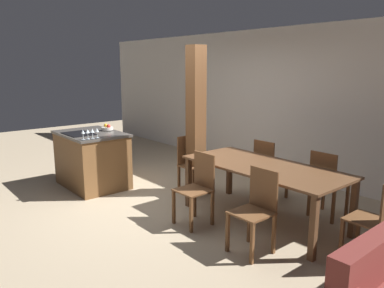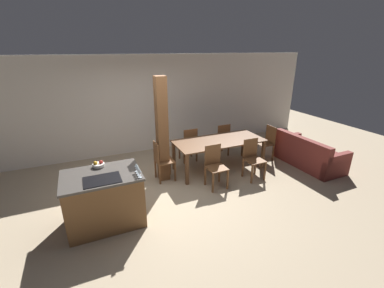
# 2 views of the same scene
# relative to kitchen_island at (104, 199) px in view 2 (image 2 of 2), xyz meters

# --- Properties ---
(ground_plane) EXTENTS (16.00, 16.00, 0.00)m
(ground_plane) POSITION_rel_kitchen_island_xyz_m (1.29, 0.42, -0.47)
(ground_plane) COLOR tan
(wall_back) EXTENTS (11.20, 0.08, 2.70)m
(wall_back) POSITION_rel_kitchen_island_xyz_m (1.29, 3.06, 0.88)
(wall_back) COLOR silver
(wall_back) RESTS_ON ground_plane
(kitchen_island) EXTENTS (1.25, 0.89, 0.93)m
(kitchen_island) POSITION_rel_kitchen_island_xyz_m (0.00, 0.00, 0.00)
(kitchen_island) COLOR brown
(kitchen_island) RESTS_ON ground_plane
(fruit_bowl) EXTENTS (0.20, 0.20, 0.10)m
(fruit_bowl) POSITION_rel_kitchen_island_xyz_m (-0.01, 0.31, 0.51)
(fruit_bowl) COLOR silver
(fruit_bowl) RESTS_ON kitchen_island
(wine_glass_near) EXTENTS (0.06, 0.06, 0.15)m
(wine_glass_near) POSITION_rel_kitchen_island_xyz_m (0.56, -0.37, 0.58)
(wine_glass_near) COLOR silver
(wine_glass_near) RESTS_ON kitchen_island
(wine_glass_middle) EXTENTS (0.06, 0.06, 0.15)m
(wine_glass_middle) POSITION_rel_kitchen_island_xyz_m (0.56, -0.30, 0.58)
(wine_glass_middle) COLOR silver
(wine_glass_middle) RESTS_ON kitchen_island
(wine_glass_far) EXTENTS (0.06, 0.06, 0.15)m
(wine_glass_far) POSITION_rel_kitchen_island_xyz_m (0.56, -0.22, 0.58)
(wine_glass_far) COLOR silver
(wine_glass_far) RESTS_ON kitchen_island
(wine_glass_end) EXTENTS (0.06, 0.06, 0.15)m
(wine_glass_end) POSITION_rel_kitchen_island_xyz_m (0.56, -0.15, 0.58)
(wine_glass_end) COLOR silver
(wine_glass_end) RESTS_ON kitchen_island
(dining_table) EXTENTS (2.18, 0.97, 0.75)m
(dining_table) POSITION_rel_kitchen_island_xyz_m (2.81, 1.07, 0.21)
(dining_table) COLOR brown
(dining_table) RESTS_ON ground_plane
(dining_chair_near_left) EXTENTS (0.40, 0.40, 0.92)m
(dining_chair_near_left) POSITION_rel_kitchen_island_xyz_m (2.32, 0.36, 0.02)
(dining_chair_near_left) COLOR brown
(dining_chair_near_left) RESTS_ON ground_plane
(dining_chair_near_right) EXTENTS (0.40, 0.40, 0.92)m
(dining_chair_near_right) POSITION_rel_kitchen_island_xyz_m (3.30, 0.36, 0.02)
(dining_chair_near_right) COLOR brown
(dining_chair_near_right) RESTS_ON ground_plane
(dining_chair_far_left) EXTENTS (0.40, 0.40, 0.92)m
(dining_chair_far_left) POSITION_rel_kitchen_island_xyz_m (2.32, 1.79, 0.02)
(dining_chair_far_left) COLOR brown
(dining_chair_far_left) RESTS_ON ground_plane
(dining_chair_far_right) EXTENTS (0.40, 0.40, 0.92)m
(dining_chair_far_right) POSITION_rel_kitchen_island_xyz_m (3.30, 1.79, 0.02)
(dining_chair_far_right) COLOR brown
(dining_chair_far_right) RESTS_ON ground_plane
(dining_chair_head_end) EXTENTS (0.40, 0.40, 0.92)m
(dining_chair_head_end) POSITION_rel_kitchen_island_xyz_m (1.35, 1.07, 0.02)
(dining_chair_head_end) COLOR brown
(dining_chair_head_end) RESTS_ON ground_plane
(dining_chair_foot_end) EXTENTS (0.40, 0.40, 0.92)m
(dining_chair_foot_end) POSITION_rel_kitchen_island_xyz_m (4.27, 1.07, 0.02)
(dining_chair_foot_end) COLOR brown
(dining_chair_foot_end) RESTS_ON ground_plane
(couch) EXTENTS (0.85, 1.69, 0.80)m
(couch) POSITION_rel_kitchen_island_xyz_m (5.01, 0.31, -0.18)
(couch) COLOR maroon
(couch) RESTS_ON ground_plane
(timber_post) EXTENTS (0.23, 0.23, 2.33)m
(timber_post) POSITION_rel_kitchen_island_xyz_m (1.40, 1.12, 0.70)
(timber_post) COLOR brown
(timber_post) RESTS_ON ground_plane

